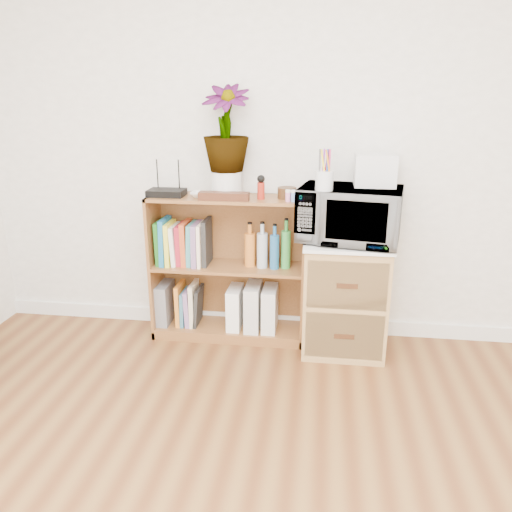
# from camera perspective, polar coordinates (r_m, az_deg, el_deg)

# --- Properties ---
(skirting_board) EXTENTS (4.00, 0.02, 0.10)m
(skirting_board) POSITION_cam_1_polar(r_m,az_deg,el_deg) (3.50, 3.08, -7.52)
(skirting_board) COLOR white
(skirting_board) RESTS_ON ground
(bookshelf) EXTENTS (1.00, 0.30, 0.95)m
(bookshelf) POSITION_cam_1_polar(r_m,az_deg,el_deg) (3.26, -3.15, -1.46)
(bookshelf) COLOR brown
(bookshelf) RESTS_ON ground
(wicker_unit) EXTENTS (0.50, 0.45, 0.70)m
(wicker_unit) POSITION_cam_1_polar(r_m,az_deg,el_deg) (3.18, 10.06, -4.62)
(wicker_unit) COLOR #9E7542
(wicker_unit) RESTS_ON ground
(microwave) EXTENTS (0.64, 0.49, 0.32)m
(microwave) POSITION_cam_1_polar(r_m,az_deg,el_deg) (3.01, 10.62, 4.69)
(microwave) COLOR white
(microwave) RESTS_ON wicker_unit
(pen_cup) EXTENTS (0.10, 0.10, 0.11)m
(pen_cup) POSITION_cam_1_polar(r_m,az_deg,el_deg) (2.85, 7.81, 8.53)
(pen_cup) COLOR silver
(pen_cup) RESTS_ON microwave
(small_appliance) EXTENTS (0.24, 0.20, 0.19)m
(small_appliance) POSITION_cam_1_polar(r_m,az_deg,el_deg) (3.04, 13.44, 9.53)
(small_appliance) COLOR silver
(small_appliance) RESTS_ON microwave
(router) EXTENTS (0.23, 0.15, 0.04)m
(router) POSITION_cam_1_polar(r_m,az_deg,el_deg) (3.20, -10.18, 7.14)
(router) COLOR black
(router) RESTS_ON bookshelf
(white_bowl) EXTENTS (0.13, 0.13, 0.03)m
(white_bowl) POSITION_cam_1_polar(r_m,az_deg,el_deg) (3.13, -6.32, 6.98)
(white_bowl) COLOR white
(white_bowl) RESTS_ON bookshelf
(plant_pot) EXTENTS (0.18, 0.18, 0.16)m
(plant_pot) POSITION_cam_1_polar(r_m,az_deg,el_deg) (3.14, -3.37, 8.24)
(plant_pot) COLOR silver
(plant_pot) RESTS_ON bookshelf
(potted_plant) EXTENTS (0.29, 0.29, 0.51)m
(potted_plant) POSITION_cam_1_polar(r_m,az_deg,el_deg) (3.10, -3.48, 14.37)
(potted_plant) COLOR #437E32
(potted_plant) RESTS_ON plant_pot
(trinket_box) EXTENTS (0.30, 0.08, 0.05)m
(trinket_box) POSITION_cam_1_polar(r_m,az_deg,el_deg) (3.03, -3.70, 6.84)
(trinket_box) COLOR #3C1C10
(trinket_box) RESTS_ON bookshelf
(kokeshi_doll) EXTENTS (0.04, 0.04, 0.10)m
(kokeshi_doll) POSITION_cam_1_polar(r_m,az_deg,el_deg) (3.05, 0.57, 7.45)
(kokeshi_doll) COLOR #9F2113
(kokeshi_doll) RESTS_ON bookshelf
(wooden_bowl) EXTENTS (0.11, 0.11, 0.07)m
(wooden_bowl) POSITION_cam_1_polar(r_m,az_deg,el_deg) (3.08, 3.55, 7.22)
(wooden_bowl) COLOR #34210E
(wooden_bowl) RESTS_ON bookshelf
(paint_jars) EXTENTS (0.10, 0.04, 0.05)m
(paint_jars) POSITION_cam_1_polar(r_m,az_deg,el_deg) (2.99, 4.30, 6.67)
(paint_jars) COLOR pink
(paint_jars) RESTS_ON bookshelf
(file_box) EXTENTS (0.08, 0.22, 0.28)m
(file_box) POSITION_cam_1_polar(r_m,az_deg,el_deg) (3.46, -10.36, -5.27)
(file_box) COLOR slate
(file_box) RESTS_ON bookshelf
(magazine_holder_left) EXTENTS (0.09, 0.22, 0.28)m
(magazine_holder_left) POSITION_cam_1_polar(r_m,az_deg,el_deg) (3.34, -2.40, -5.87)
(magazine_holder_left) COLOR white
(magazine_holder_left) RESTS_ON bookshelf
(magazine_holder_mid) EXTENTS (0.10, 0.24, 0.30)m
(magazine_holder_mid) POSITION_cam_1_polar(r_m,az_deg,el_deg) (3.32, -0.31, -5.77)
(magazine_holder_mid) COLOR silver
(magazine_holder_mid) RESTS_ON bookshelf
(magazine_holder_right) EXTENTS (0.09, 0.23, 0.29)m
(magazine_holder_right) POSITION_cam_1_polar(r_m,az_deg,el_deg) (3.31, 1.59, -6.00)
(magazine_holder_right) COLOR silver
(magazine_holder_right) RESTS_ON bookshelf
(cookbooks) EXTENTS (0.33, 0.20, 0.30)m
(cookbooks) POSITION_cam_1_polar(r_m,az_deg,el_deg) (3.27, -8.27, 1.50)
(cookbooks) COLOR #1F6E1D
(cookbooks) RESTS_ON bookshelf
(liquor_bottles) EXTENTS (0.30, 0.07, 0.31)m
(liquor_bottles) POSITION_cam_1_polar(r_m,az_deg,el_deg) (3.17, 1.24, 1.23)
(liquor_bottles) COLOR orange
(liquor_bottles) RESTS_ON bookshelf
(lower_books) EXTENTS (0.16, 0.19, 0.29)m
(lower_books) POSITION_cam_1_polar(r_m,az_deg,el_deg) (3.42, -7.63, -5.55)
(lower_books) COLOR orange
(lower_books) RESTS_ON bookshelf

